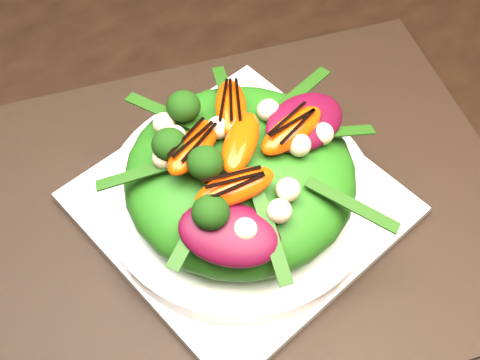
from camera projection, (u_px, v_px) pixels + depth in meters
dining_table at (151, 193)px, 0.63m from camera, size 1.60×0.90×0.75m
placemat at (240, 208)px, 0.59m from camera, size 0.59×0.51×0.00m
plate_base at (240, 204)px, 0.58m from camera, size 0.28×0.28×0.01m
salad_bowl at (240, 195)px, 0.57m from camera, size 0.29×0.29×0.02m
lettuce_mound at (240, 175)px, 0.55m from camera, size 0.25×0.25×0.07m
radicchio_leaf at (305, 122)px, 0.54m from camera, size 0.09×0.06×0.02m
orange_segment at (210, 136)px, 0.52m from camera, size 0.07×0.03×0.02m
broccoli_floret at (146, 169)px, 0.50m from camera, size 0.04×0.04×0.04m
macadamia_nut at (287, 155)px, 0.51m from camera, size 0.02×0.02×0.02m
balsamic_drizzle at (209, 129)px, 0.51m from camera, size 0.04×0.01×0.00m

